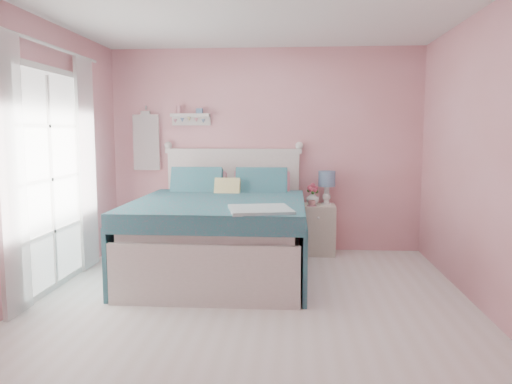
# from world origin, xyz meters

# --- Properties ---
(floor) EXTENTS (4.50, 4.50, 0.00)m
(floor) POSITION_xyz_m (0.00, 0.00, 0.00)
(floor) COLOR silver
(floor) RESTS_ON ground
(room_shell) EXTENTS (4.50, 4.50, 4.50)m
(room_shell) POSITION_xyz_m (0.00, 0.00, 1.58)
(room_shell) COLOR #D18487
(room_shell) RESTS_ON floor
(bed) EXTENTS (1.79, 2.28, 1.32)m
(bed) POSITION_xyz_m (-0.41, 1.11, 0.43)
(bed) COLOR silver
(bed) RESTS_ON floor
(nightstand) EXTENTS (0.43, 0.43, 0.63)m
(nightstand) POSITION_xyz_m (0.68, 2.02, 0.31)
(nightstand) COLOR beige
(nightstand) RESTS_ON floor
(table_lamp) EXTENTS (0.21, 0.21, 0.42)m
(table_lamp) POSITION_xyz_m (0.79, 2.06, 0.92)
(table_lamp) COLOR white
(table_lamp) RESTS_ON nightstand
(vase) EXTENTS (0.21, 0.21, 0.17)m
(vase) POSITION_xyz_m (0.61, 2.07, 0.71)
(vase) COLOR silver
(vase) RESTS_ON nightstand
(teacup) EXTENTS (0.10, 0.10, 0.07)m
(teacup) POSITION_xyz_m (0.60, 1.90, 0.66)
(teacup) COLOR tan
(teacup) RESTS_ON nightstand
(roses) EXTENTS (0.14, 0.11, 0.12)m
(roses) POSITION_xyz_m (0.61, 2.06, 0.83)
(roses) COLOR #C3425D
(roses) RESTS_ON vase
(wall_shelf) EXTENTS (0.50, 0.15, 0.25)m
(wall_shelf) POSITION_xyz_m (-0.96, 2.19, 1.73)
(wall_shelf) COLOR silver
(wall_shelf) RESTS_ON room_shell
(hanging_dress) EXTENTS (0.34, 0.03, 0.72)m
(hanging_dress) POSITION_xyz_m (-1.55, 2.18, 1.40)
(hanging_dress) COLOR white
(hanging_dress) RESTS_ON room_shell
(french_door) EXTENTS (0.04, 1.32, 2.16)m
(french_door) POSITION_xyz_m (-1.97, 0.40, 1.07)
(french_door) COLOR silver
(french_door) RESTS_ON floor
(curtain_near) EXTENTS (0.04, 0.40, 2.32)m
(curtain_near) POSITION_xyz_m (-1.92, -0.34, 1.18)
(curtain_near) COLOR white
(curtain_near) RESTS_ON floor
(curtain_far) EXTENTS (0.04, 0.40, 2.32)m
(curtain_far) POSITION_xyz_m (-1.92, 1.14, 1.18)
(curtain_far) COLOR white
(curtain_far) RESTS_ON floor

